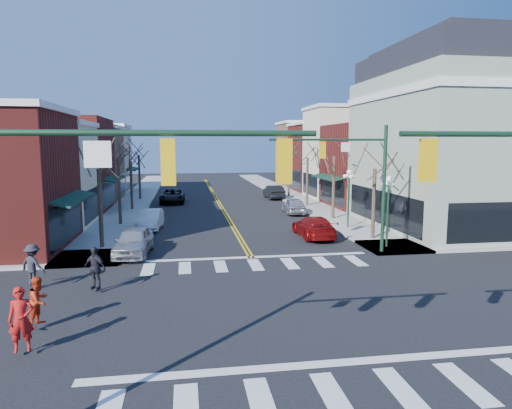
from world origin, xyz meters
name	(u,v)px	position (x,y,z in m)	size (l,w,h in m)	color
ground	(281,307)	(0.00, 0.00, 0.00)	(160.00, 160.00, 0.00)	black
sidewalk_left	(118,222)	(-8.75, 20.00, 0.07)	(3.50, 70.00, 0.15)	#9E9B93
sidewalk_right	(333,217)	(8.75, 20.00, 0.07)	(3.50, 70.00, 0.15)	#9E9B93
bldg_left_stucco_a	(20,177)	(-15.50, 19.50, 3.75)	(10.00, 7.00, 7.50)	beige
bldg_left_brick_b	(51,165)	(-15.50, 27.50, 4.25)	(10.00, 9.00, 8.50)	maroon
bldg_left_tan	(73,165)	(-15.50, 35.75, 3.90)	(10.00, 7.50, 7.80)	#8C6B4D
bldg_left_stucco_b	(87,160)	(-15.50, 43.50, 4.10)	(10.00, 8.00, 8.20)	beige
bldg_right_brick_a	(381,166)	(15.50, 25.75, 4.00)	(10.00, 8.50, 8.00)	maroon
bldg_right_stucco	(353,154)	(15.50, 33.50, 5.00)	(10.00, 7.00, 10.00)	beige
bldg_right_brick_b	(332,158)	(15.50, 41.00, 4.25)	(10.00, 8.00, 8.50)	maroon
bldg_right_tan	(315,155)	(15.50, 49.00, 4.50)	(10.00, 8.00, 9.00)	#8C6B4D
victorian_corner	(461,137)	(16.50, 14.50, 6.66)	(12.25, 14.25, 13.30)	gray
traffic_mast_near_left	(78,223)	(-5.55, -7.40, 4.71)	(6.60, 0.28, 7.20)	#14331E
traffic_mast_far_right	(353,171)	(5.55, 7.40, 4.71)	(6.60, 0.28, 7.20)	#14331E
lamppost_corner	(388,199)	(8.20, 8.50, 2.96)	(0.36, 0.36, 4.33)	#14331E
lamppost_midblock	(349,189)	(8.20, 15.00, 2.96)	(0.36, 0.36, 4.33)	#14331E
tree_left_a	(100,210)	(-8.40, 11.00, 2.38)	(0.24, 0.24, 4.76)	#382B21
tree_left_b	(119,193)	(-8.40, 19.00, 2.52)	(0.24, 0.24, 5.04)	#382B21
tree_left_c	(131,186)	(-8.40, 27.00, 2.27)	(0.24, 0.24, 4.55)	#382B21
tree_left_d	(140,178)	(-8.40, 35.00, 2.45)	(0.24, 0.24, 4.90)	#382B21
tree_right_a	(374,205)	(8.40, 11.00, 2.31)	(0.24, 0.24, 4.62)	#382B21
tree_right_b	(333,188)	(8.40, 19.00, 2.59)	(0.24, 0.24, 5.18)	#382B21
tree_right_c	(307,182)	(8.40, 27.00, 2.42)	(0.24, 0.24, 4.83)	#382B21
tree_right_d	(289,176)	(8.40, 35.00, 2.48)	(0.24, 0.24, 4.97)	#382B21
car_left_near	(134,241)	(-6.40, 9.34, 0.77)	(1.82, 4.53, 1.54)	#ADAEB2
car_left_mid	(150,220)	(-6.05, 17.12, 0.71)	(1.50, 4.31, 1.42)	white
car_left_far	(173,196)	(-4.80, 31.83, 0.74)	(2.46, 5.33, 1.48)	black
car_right_near	(314,227)	(4.89, 12.45, 0.71)	(2.00, 4.91, 1.42)	maroon
car_right_mid	(294,206)	(6.01, 22.64, 0.72)	(1.69, 4.21, 1.44)	#B0AFB4
car_right_far	(274,192)	(6.40, 33.80, 0.76)	(1.61, 4.63, 1.52)	black
pedestrian_red_a	(21,319)	(-8.32, -2.74, 1.12)	(0.71, 0.46, 1.93)	#A91412
pedestrian_red_b	(39,301)	(-8.42, -0.74, 0.98)	(0.81, 0.63, 1.67)	red
pedestrian_dark_a	(95,268)	(-7.30, 2.96, 1.05)	(1.06, 0.44, 1.80)	black
pedestrian_dark_b	(33,265)	(-10.00, 3.83, 1.05)	(1.17, 0.67, 1.81)	#212129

